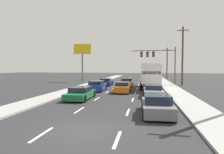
# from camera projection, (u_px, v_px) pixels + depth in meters

# --- Properties ---
(ground_plane) EXTENTS (140.00, 140.00, 0.00)m
(ground_plane) POSITION_uv_depth(u_px,v_px,m) (129.00, 84.00, 33.84)
(ground_plane) COLOR #2B2B2D
(sidewalk_right) EXTENTS (2.37, 80.00, 0.14)m
(sidewalk_right) POSITION_uv_depth(u_px,v_px,m) (171.00, 88.00, 27.83)
(sidewalk_right) COLOR #9E9E99
(sidewalk_right) RESTS_ON ground_plane
(sidewalk_left) EXTENTS (2.37, 80.00, 0.14)m
(sidewalk_left) POSITION_uv_depth(u_px,v_px,m) (84.00, 86.00, 30.00)
(sidewalk_left) COLOR #9E9E99
(sidewalk_left) RESTS_ON ground_plane
(lane_markings) EXTENTS (3.54, 57.00, 0.01)m
(lane_markings) POSITION_uv_depth(u_px,v_px,m) (127.00, 86.00, 30.53)
(lane_markings) COLOR silver
(lane_markings) RESTS_ON ground_plane
(car_navy) EXTENTS (1.97, 4.18, 1.19)m
(car_navy) POSITION_uv_depth(u_px,v_px,m) (106.00, 82.00, 31.97)
(car_navy) COLOR #141E4C
(car_navy) RESTS_ON ground_plane
(car_blue) EXTENTS (1.98, 4.23, 1.29)m
(car_blue) POSITION_uv_depth(u_px,v_px,m) (97.00, 86.00, 24.77)
(car_blue) COLOR #1E389E
(car_blue) RESTS_ON ground_plane
(car_green) EXTENTS (2.05, 4.47, 1.16)m
(car_green) POSITION_uv_depth(u_px,v_px,m) (81.00, 93.00, 18.31)
(car_green) COLOR #196B38
(car_green) RESTS_ON ground_plane
(car_tan) EXTENTS (2.10, 4.15, 1.25)m
(car_tan) POSITION_uv_depth(u_px,v_px,m) (127.00, 82.00, 31.17)
(car_tan) COLOR tan
(car_tan) RESTS_ON ground_plane
(car_orange) EXTENTS (1.90, 4.37, 1.25)m
(car_orange) POSITION_uv_depth(u_px,v_px,m) (123.00, 87.00, 23.37)
(car_orange) COLOR orange
(car_orange) RESTS_ON ground_plane
(box_truck) EXTENTS (2.83, 8.46, 3.46)m
(box_truck) POSITION_uv_depth(u_px,v_px,m) (150.00, 75.00, 27.15)
(box_truck) COLOR white
(box_truck) RESTS_ON ground_plane
(car_white) EXTENTS (2.02, 4.27, 1.22)m
(car_white) POSITION_uv_depth(u_px,v_px,m) (153.00, 91.00, 19.92)
(car_white) COLOR white
(car_white) RESTS_ON ground_plane
(car_gray) EXTENTS (2.02, 4.23, 1.28)m
(car_gray) POSITION_uv_depth(u_px,v_px,m) (157.00, 105.00, 12.31)
(car_gray) COLOR slate
(car_gray) RESTS_ON ground_plane
(traffic_signal_mast) EXTENTS (7.72, 0.69, 6.53)m
(traffic_signal_mast) POSITION_uv_depth(u_px,v_px,m) (155.00, 56.00, 34.50)
(traffic_signal_mast) COLOR #595B56
(traffic_signal_mast) RESTS_ON ground_plane
(utility_pole_mid) EXTENTS (1.80, 0.28, 9.61)m
(utility_pole_mid) POSITION_uv_depth(u_px,v_px,m) (183.00, 55.00, 31.92)
(utility_pole_mid) COLOR brown
(utility_pole_mid) RESTS_ON ground_plane
(utility_pole_far) EXTENTS (1.80, 0.28, 8.20)m
(utility_pole_far) POSITION_uv_depth(u_px,v_px,m) (167.00, 63.00, 51.75)
(utility_pole_far) COLOR brown
(utility_pole_far) RESTS_ON ground_plane
(roadside_billboard) EXTENTS (3.74, 0.36, 7.84)m
(roadside_billboard) POSITION_uv_depth(u_px,v_px,m) (82.00, 55.00, 40.69)
(roadside_billboard) COLOR slate
(roadside_billboard) RESTS_ON ground_plane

